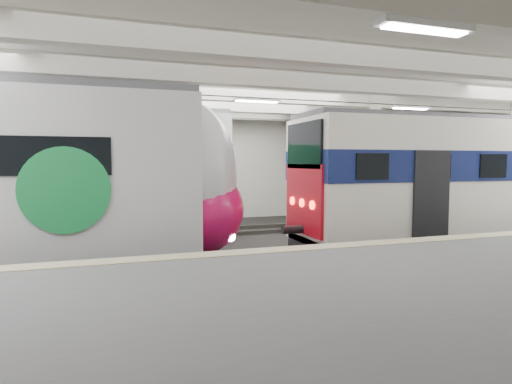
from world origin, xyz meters
name	(u,v)px	position (x,y,z in m)	size (l,w,h in m)	color
station_hall	(305,149)	(0.00, -1.74, 3.24)	(36.00, 24.00, 5.75)	black
older_rer	(479,180)	(7.33, 0.00, 2.29)	(13.23, 2.92, 4.37)	white
far_train	(8,174)	(-8.00, 5.50, 2.51)	(15.52, 3.87, 4.86)	silver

